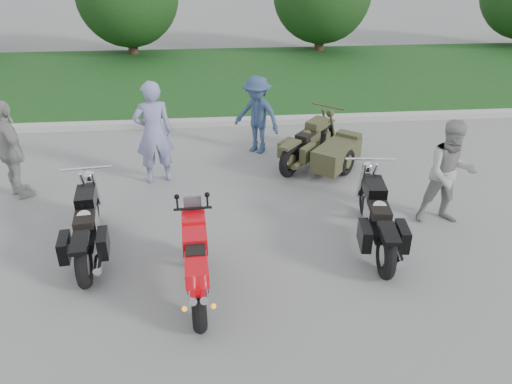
{
  "coord_description": "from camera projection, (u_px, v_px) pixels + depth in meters",
  "views": [
    {
      "loc": [
        -0.15,
        -5.67,
        4.31
      ],
      "look_at": [
        0.44,
        0.9,
        0.8
      ],
      "focal_mm": 35.0,
      "sensor_mm": 36.0,
      "label": 1
    }
  ],
  "objects": [
    {
      "name": "ground",
      "position": [
        230.0,
        273.0,
        7.02
      ],
      "size": [
        80.0,
        80.0,
        0.0
      ],
      "primitive_type": "plane",
      "color": "gray",
      "rests_on": "ground"
    },
    {
      "name": "curb",
      "position": [
        220.0,
        122.0,
        12.26
      ],
      "size": [
        60.0,
        0.3,
        0.15
      ],
      "primitive_type": "cube",
      "color": "#B1AEA6",
      "rests_on": "ground"
    },
    {
      "name": "grass_strip",
      "position": [
        216.0,
        78.0,
        15.91
      ],
      "size": [
        60.0,
        8.0,
        0.14
      ],
      "primitive_type": "cube",
      "color": "#24561D",
      "rests_on": "ground"
    },
    {
      "name": "sportbike_red",
      "position": [
        196.0,
        262.0,
        6.36
      ],
      "size": [
        0.37,
        1.91,
        0.9
      ],
      "rotation": [
        0.0,
        0.0,
        0.05
      ],
      "color": "black",
      "rests_on": "ground"
    },
    {
      "name": "cruiser_left",
      "position": [
        88.0,
        230.0,
        7.21
      ],
      "size": [
        0.53,
        2.25,
        0.87
      ],
      "rotation": [
        0.0,
        0.0,
        0.12
      ],
      "color": "black",
      "rests_on": "ground"
    },
    {
      "name": "cruiser_right",
      "position": [
        377.0,
        221.0,
        7.41
      ],
      "size": [
        0.49,
        2.32,
        0.89
      ],
      "rotation": [
        0.0,
        0.0,
        -0.12
      ],
      "color": "black",
      "rests_on": "ground"
    },
    {
      "name": "cruiser_sidecar",
      "position": [
        324.0,
        150.0,
        9.89
      ],
      "size": [
        1.81,
        2.02,
        0.84
      ],
      "rotation": [
        0.0,
        0.0,
        -0.68
      ],
      "color": "black",
      "rests_on": "ground"
    },
    {
      "name": "person_stripe",
      "position": [
        154.0,
        133.0,
        9.14
      ],
      "size": [
        0.8,
        0.61,
        1.95
      ],
      "primitive_type": "imported",
      "rotation": [
        0.0,
        0.0,
        3.36
      ],
      "color": "#8186B0",
      "rests_on": "ground"
    },
    {
      "name": "person_grey",
      "position": [
        450.0,
        174.0,
        7.87
      ],
      "size": [
        0.9,
        0.73,
        1.75
      ],
      "primitive_type": "imported",
      "rotation": [
        0.0,
        0.0,
        -0.08
      ],
      "color": "#989892",
      "rests_on": "ground"
    },
    {
      "name": "person_denim",
      "position": [
        257.0,
        115.0,
        10.46
      ],
      "size": [
        1.22,
        1.14,
        1.65
      ],
      "primitive_type": "imported",
      "rotation": [
        0.0,
        0.0,
        -0.67
      ],
      "color": "navy",
      "rests_on": "ground"
    },
    {
      "name": "person_back",
      "position": [
        11.0,
        151.0,
        8.64
      ],
      "size": [
        0.98,
        1.09,
        1.77
      ],
      "primitive_type": "imported",
      "rotation": [
        0.0,
        0.0,
        2.23
      ],
      "color": "#999893",
      "rests_on": "ground"
    }
  ]
}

